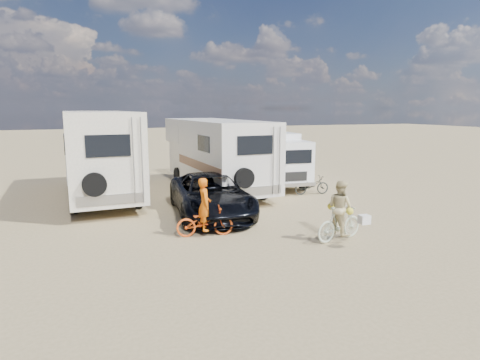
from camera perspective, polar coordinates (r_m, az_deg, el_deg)
name	(u,v)px	position (r m, az deg, el deg)	size (l,w,h in m)	color
ground	(272,233)	(12.58, 4.39, -7.27)	(140.00, 140.00, 0.00)	tan
rv_main	(216,156)	(18.53, -3.29, 3.33)	(2.55, 7.90, 3.20)	silver
rv_left	(99,155)	(18.12, -18.93, 3.28)	(2.54, 8.40, 3.58)	beige
box_truck	(273,159)	(20.19, 4.54, 2.93)	(2.00, 5.55, 2.55)	white
dark_suv	(211,195)	(14.44, -4.08, -2.08)	(2.39, 5.18, 1.44)	black
bike_man	(205,222)	(12.17, -4.90, -5.74)	(0.58, 1.66, 0.87)	#F25515
bike_woman	(339,223)	(12.05, 13.60, -5.82)	(0.47, 1.67, 1.00)	#B6C2A4
rider_man	(205,210)	(12.08, -4.92, -4.19)	(0.57, 0.37, 1.55)	#DD5E0A
rider_woman	(340,214)	(11.98, 13.65, -4.55)	(0.75, 0.59, 1.55)	#C6B580
bike_parked	(312,185)	(18.18, 9.89, -0.72)	(0.54, 1.55, 0.82)	#2A2D2A
cooler	(222,208)	(14.80, -2.55, -3.85)	(0.49, 0.35, 0.39)	#2A6483
crate	(218,199)	(16.32, -3.12, -2.66)	(0.42, 0.42, 0.33)	brown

